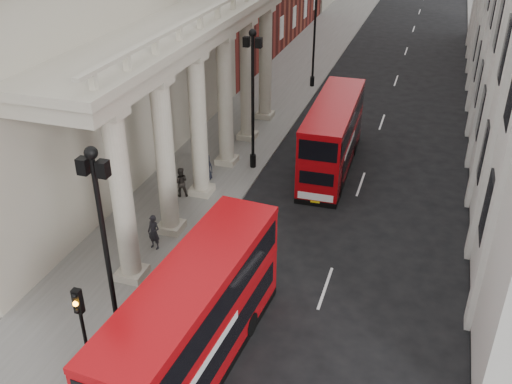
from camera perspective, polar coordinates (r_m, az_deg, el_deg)
name	(u,v)px	position (r m, az deg, el deg)	size (l,w,h in m)	color
sidewalk_west	(264,108)	(44.29, 0.79, 8.44)	(6.00, 140.00, 0.12)	slate
sidewalk_east	(492,134)	(42.81, 22.49, 5.40)	(3.00, 140.00, 0.12)	slate
kerb	(301,112)	(43.57, 4.53, 8.01)	(0.20, 140.00, 0.14)	slate
portico_building	(80,67)	(35.25, -17.23, 11.86)	(9.00, 28.00, 12.00)	#A8A28D
lamp_post_south	(105,242)	(19.93, -14.89, -4.84)	(1.05, 0.44, 8.32)	black
lamp_post_mid	(253,91)	(32.99, -0.33, 10.02)	(1.05, 0.44, 8.32)	black
lamp_post_north	(315,28)	(47.87, 5.90, 15.96)	(1.05, 0.44, 8.32)	black
traffic_light	(82,322)	(19.67, -17.04, -12.36)	(0.28, 0.33, 4.30)	black
crowd_barriers	(100,372)	(21.38, -15.34, -16.99)	(0.50, 18.75, 1.10)	gray
bus_near	(195,320)	(20.32, -6.14, -12.58)	(3.13, 10.16, 4.32)	#AF080D
bus_far	(333,135)	(34.34, 7.67, 5.68)	(2.60, 9.80, 4.21)	#9E070C
pedestrian_a	(154,232)	(27.33, -10.19, -3.98)	(0.64, 0.42, 1.76)	black
pedestrian_b	(181,182)	(31.54, -7.55, 0.99)	(0.83, 0.65, 1.70)	black
pedestrian_c	(207,167)	(33.17, -4.94, 2.48)	(0.76, 0.49, 1.56)	black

